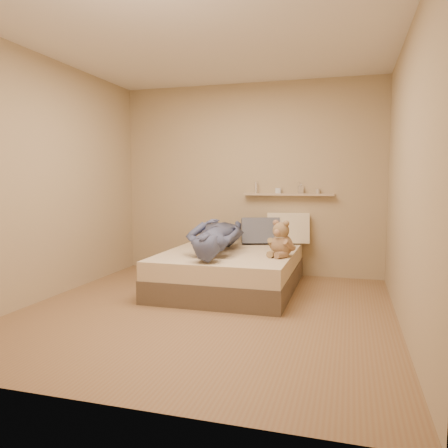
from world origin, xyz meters
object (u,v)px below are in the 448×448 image
(pillow_cream, at_px, (288,229))
(wall_shelf, at_px, (288,194))
(game_console, at_px, (207,246))
(person, at_px, (216,235))
(pillow_grey, at_px, (261,231))
(bed, at_px, (231,270))
(dark_plush, at_px, (213,233))
(teddy_bear, at_px, (281,242))

(pillow_cream, relative_size, wall_shelf, 0.46)
(game_console, xyz_separation_m, person, (-0.04, 0.44, 0.06))
(wall_shelf, bearing_deg, pillow_grey, -146.27)
(game_console, height_order, wall_shelf, wall_shelf)
(bed, relative_size, dark_plush, 7.17)
(bed, xyz_separation_m, teddy_bear, (0.63, -0.21, 0.39))
(bed, xyz_separation_m, dark_plush, (-0.45, 0.73, 0.34))
(bed, distance_m, wall_shelf, 1.38)
(person, bearing_deg, dark_plush, -77.75)
(game_console, bearing_deg, dark_plush, 105.06)
(teddy_bear, relative_size, dark_plush, 1.54)
(teddy_bear, relative_size, person, 0.25)
(game_console, height_order, teddy_bear, teddy_bear)
(game_console, bearing_deg, teddy_bear, 22.98)
(teddy_bear, relative_size, wall_shelf, 0.34)
(teddy_bear, distance_m, wall_shelf, 1.22)
(bed, bearing_deg, dark_plush, 121.83)
(bed, relative_size, teddy_bear, 4.66)
(pillow_grey, bearing_deg, person, -115.62)
(bed, relative_size, game_console, 11.50)
(game_console, height_order, dark_plush, dark_plush)
(game_console, relative_size, pillow_cream, 0.30)
(bed, height_order, wall_shelf, wall_shelf)
(bed, bearing_deg, wall_shelf, 58.82)
(wall_shelf, bearing_deg, teddy_bear, -85.92)
(pillow_grey, xyz_separation_m, wall_shelf, (0.33, 0.22, 0.48))
(wall_shelf, bearing_deg, person, -125.09)
(dark_plush, bearing_deg, person, -69.84)
(pillow_cream, relative_size, pillow_grey, 1.10)
(pillow_cream, bearing_deg, teddy_bear, -86.32)
(pillow_cream, distance_m, wall_shelf, 0.46)
(bed, bearing_deg, game_console, -102.33)
(dark_plush, bearing_deg, wall_shelf, 9.93)
(game_console, relative_size, dark_plush, 0.62)
(game_console, xyz_separation_m, wall_shelf, (0.67, 1.44, 0.51))
(game_console, height_order, person, person)
(pillow_cream, xyz_separation_m, person, (-0.72, -0.92, -0.00))
(pillow_cream, height_order, pillow_grey, pillow_cream)
(bed, bearing_deg, pillow_cream, 55.85)
(teddy_bear, distance_m, pillow_cream, 1.04)
(teddy_bear, height_order, person, teddy_bear)
(bed, xyz_separation_m, pillow_grey, (0.22, 0.69, 0.40))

